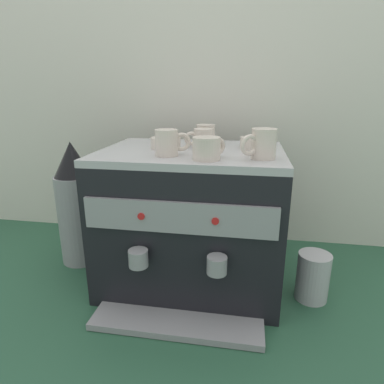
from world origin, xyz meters
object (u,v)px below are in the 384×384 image
ceramic_cup_1 (208,148)px  ceramic_bowl_1 (166,143)px  ceramic_cup_3 (262,144)px  ceramic_bowl_0 (256,143)px  ceramic_cup_4 (168,143)px  milk_pitcher (313,277)px  ceramic_cup_2 (202,138)px  ceramic_cup_0 (205,134)px  coffee_grinder (77,205)px  espresso_machine (192,218)px

ceramic_cup_1 → ceramic_bowl_1: ceramic_cup_1 is taller
ceramic_cup_3 → ceramic_bowl_0: (-0.01, 0.17, -0.02)m
ceramic_cup_4 → milk_pitcher: bearing=6.4°
ceramic_cup_2 → ceramic_cup_0: bearing=90.3°
ceramic_cup_3 → milk_pitcher: size_ratio=0.63×
ceramic_cup_1 → ceramic_cup_3: (0.15, 0.04, 0.01)m
ceramic_cup_2 → coffee_grinder: ceramic_cup_2 is taller
ceramic_cup_1 → ceramic_bowl_1: 0.22m
espresso_machine → coffee_grinder: 0.46m
ceramic_cup_4 → ceramic_bowl_1: 0.13m
espresso_machine → ceramic_bowl_0: ceramic_bowl_0 is taller
ceramic_bowl_0 → ceramic_bowl_1: size_ratio=1.05×
ceramic_cup_0 → ceramic_cup_4: bearing=-108.7°
ceramic_bowl_0 → ceramic_bowl_1: 0.30m
ceramic_cup_3 → coffee_grinder: 0.75m
espresso_machine → ceramic_bowl_1: size_ratio=5.96×
ceramic_cup_3 → ceramic_cup_4: bearing=179.8°
espresso_machine → ceramic_cup_4: (-0.05, -0.11, 0.28)m
ceramic_bowl_1 → milk_pitcher: (0.50, -0.07, -0.41)m
ceramic_cup_0 → ceramic_cup_2: size_ratio=1.07×
ceramic_cup_4 → coffee_grinder: ceramic_cup_4 is taller
ceramic_bowl_1 → coffee_grinder: ceramic_bowl_1 is taller
espresso_machine → ceramic_cup_4: ceramic_cup_4 is taller
ceramic_cup_0 → espresso_machine: bearing=-101.7°
ceramic_cup_3 → ceramic_bowl_0: 0.17m
ceramic_bowl_0 → ceramic_cup_2: bearing=-176.1°
coffee_grinder → ceramic_bowl_0: bearing=0.4°
ceramic_cup_3 → coffee_grinder: (-0.68, 0.17, -0.28)m
ceramic_cup_2 → ceramic_bowl_1: 0.12m
ceramic_cup_2 → milk_pitcher: size_ratio=0.59×
ceramic_cup_1 → ceramic_cup_3: bearing=13.7°
espresso_machine → ceramic_cup_1: 0.31m
coffee_grinder → ceramic_cup_3: bearing=-13.8°
ceramic_cup_1 → ceramic_cup_4: (-0.12, 0.04, 0.01)m
ceramic_cup_2 → ceramic_bowl_0: 0.18m
ceramic_cup_0 → ceramic_cup_3: (0.19, -0.23, 0.01)m
ceramic_cup_0 → milk_pitcher: size_ratio=0.63×
espresso_machine → milk_pitcher: (0.41, -0.05, -0.15)m
espresso_machine → ceramic_bowl_1: ceramic_bowl_1 is taller
ceramic_cup_4 → ceramic_bowl_0: 0.31m
ceramic_cup_1 → ceramic_bowl_0: size_ratio=0.98×
coffee_grinder → milk_pitcher: bearing=-7.5°
ceramic_cup_3 → coffee_grinder: size_ratio=0.21×
ceramic_bowl_0 → coffee_grinder: size_ratio=0.22×
ceramic_cup_3 → ceramic_bowl_0: ceramic_cup_3 is taller
ceramic_bowl_0 → coffee_grinder: 0.71m
ceramic_cup_4 → ceramic_bowl_1: ceramic_cup_4 is taller
ceramic_cup_1 → ceramic_cup_2: (-0.04, 0.19, -0.00)m
ceramic_cup_4 → milk_pitcher: (0.46, 0.05, -0.43)m
ceramic_cup_1 → ceramic_cup_4: bearing=163.0°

